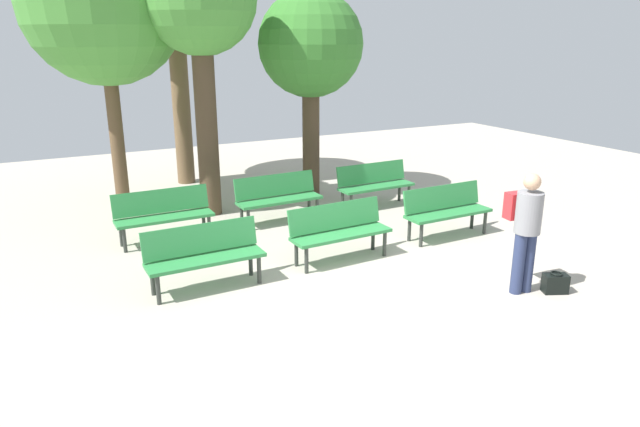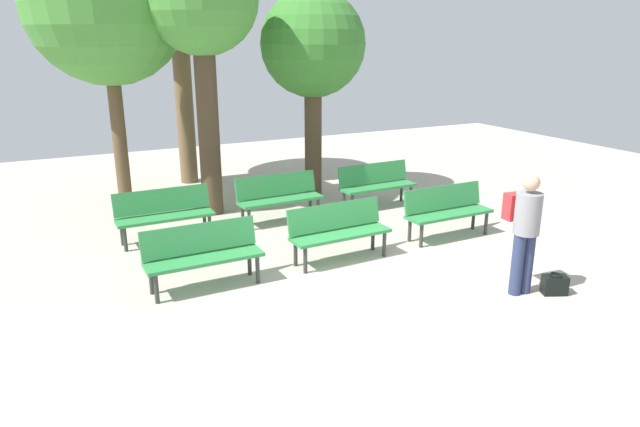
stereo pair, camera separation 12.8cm
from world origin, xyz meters
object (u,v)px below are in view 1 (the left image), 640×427
at_px(bench_r0_c0, 204,253).
at_px(tree_1, 311,47).
at_px(tree_3, 200,4).
at_px(handbag, 555,283).
at_px(bench_r1_c2, 374,182).
at_px(bench_r0_c1, 339,229).
at_px(bench_r1_c1, 278,195).
at_px(bench_r1_c0, 163,213).
at_px(visitor_with_backpack, 525,226).
at_px(tree_0, 103,5).
at_px(bench_r0_c2, 446,208).

height_order(bench_r0_c0, tree_1, tree_1).
xyz_separation_m(tree_3, handbag, (3.04, -5.67, -3.73)).
relative_size(bench_r0_c0, bench_r1_c2, 1.00).
relative_size(bench_r0_c1, tree_3, 0.32).
bearing_deg(bench_r1_c1, bench_r1_c2, -1.76).
distance_m(bench_r1_c0, visitor_with_backpack, 5.71).
xyz_separation_m(bench_r0_c1, visitor_with_backpack, (1.62, -2.14, 0.43)).
bearing_deg(tree_3, bench_r1_c1, -48.04).
xyz_separation_m(bench_r1_c1, tree_0, (-2.44, 2.18, 3.37)).
distance_m(tree_0, tree_1, 4.01).
distance_m(bench_r1_c1, handbag, 5.06).
distance_m(bench_r0_c1, handbag, 3.15).
bearing_deg(bench_r1_c1, bench_r0_c2, -45.11).
distance_m(bench_r1_c1, tree_1, 3.32).
distance_m(bench_r0_c0, bench_r0_c1, 2.14).
bearing_deg(tree_3, bench_r0_c2, -44.66).
bearing_deg(bench_r1_c0, handbag, -47.41).
bearing_deg(bench_r1_c1, tree_1, 43.87).
xyz_separation_m(bench_r0_c1, tree_0, (-2.51, 4.38, 3.37)).
bearing_deg(tree_1, handbag, -83.89).
xyz_separation_m(bench_r0_c0, bench_r0_c1, (2.14, 0.05, 0.00)).
bearing_deg(bench_r0_c0, tree_3, 70.72).
distance_m(bench_r1_c0, bench_r1_c2, 4.27).
bearing_deg(bench_r0_c1, handbag, -52.43).
xyz_separation_m(bench_r1_c0, bench_r1_c2, (4.26, 0.12, 0.00)).
height_order(bench_r1_c1, handbag, bench_r1_c1).
height_order(bench_r0_c2, tree_3, tree_3).
bearing_deg(bench_r0_c2, tree_0, 136.68).
relative_size(bench_r0_c0, bench_r0_c1, 0.99).
bearing_deg(bench_r0_c1, bench_r0_c0, 179.08).
relative_size(tree_3, handbag, 13.77).
bearing_deg(bench_r0_c1, tree_1, 67.45).
xyz_separation_m(bench_r1_c2, visitor_with_backpack, (-0.44, -4.34, 0.43)).
height_order(bench_r1_c1, bench_r1_c2, same).
bearing_deg(bench_r0_c0, tree_0, 93.97).
bearing_deg(tree_0, tree_1, -10.40).
height_order(bench_r0_c1, bench_r0_c2, same).
relative_size(visitor_with_backpack, handbag, 4.51).
xyz_separation_m(tree_1, handbag, (0.65, -6.08, -2.98)).
bearing_deg(bench_r0_c1, visitor_with_backpack, -55.19).
bearing_deg(bench_r0_c2, tree_3, 134.44).
bearing_deg(handbag, visitor_with_backpack, 145.66).
distance_m(bench_r0_c2, bench_r1_c1, 3.06).
distance_m(bench_r0_c1, visitor_with_backpack, 2.72).
relative_size(bench_r0_c2, tree_0, 0.30).
bearing_deg(handbag, bench_r1_c0, 133.19).
distance_m(bench_r1_c2, tree_1, 3.08).
bearing_deg(bench_r0_c1, tree_3, 105.32).
distance_m(bench_r0_c1, bench_r1_c0, 3.03).
distance_m(visitor_with_backpack, handbag, 0.93).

